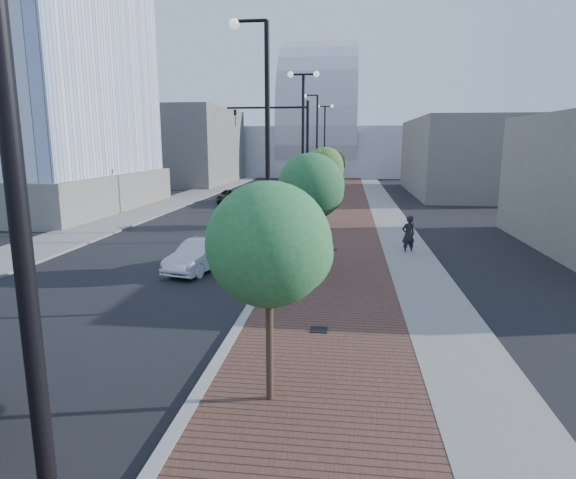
# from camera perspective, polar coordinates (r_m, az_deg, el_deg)

# --- Properties ---
(sidewalk) EXTENTS (7.00, 140.00, 0.12)m
(sidewalk) POSITION_cam_1_polar(r_m,az_deg,el_deg) (45.83, 7.44, 4.34)
(sidewalk) COLOR #4C2D23
(sidewalk) RESTS_ON ground
(concrete_strip) EXTENTS (2.40, 140.00, 0.13)m
(concrete_strip) POSITION_cam_1_polar(r_m,az_deg,el_deg) (45.93, 10.82, 4.25)
(concrete_strip) COLOR slate
(concrete_strip) RESTS_ON ground
(curb) EXTENTS (0.30, 140.00, 0.14)m
(curb) POSITION_cam_1_polar(r_m,az_deg,el_deg) (45.94, 3.06, 4.44)
(curb) COLOR gray
(curb) RESTS_ON ground
(west_sidewalk) EXTENTS (4.00, 140.00, 0.12)m
(west_sidewalk) POSITION_cam_1_polar(r_m,az_deg,el_deg) (48.60, -12.47, 4.56)
(west_sidewalk) COLOR slate
(west_sidewalk) RESTS_ON ground
(white_sedan) EXTENTS (2.34, 4.28, 1.34)m
(white_sedan) POSITION_cam_1_polar(r_m,az_deg,el_deg) (21.66, -10.21, -1.84)
(white_sedan) COLOR silver
(white_sedan) RESTS_ON ground
(dark_car_mid) EXTENTS (2.44, 4.45, 1.18)m
(dark_car_mid) POSITION_cam_1_polar(r_m,az_deg,el_deg) (45.94, -6.84, 5.03)
(dark_car_mid) COLOR black
(dark_car_mid) RESTS_ON ground
(dark_car_far) EXTENTS (2.14, 5.26, 1.53)m
(dark_car_far) POSITION_cam_1_polar(r_m,az_deg,el_deg) (54.71, 1.57, 6.28)
(dark_car_far) COLOR black
(dark_car_far) RESTS_ON ground
(pedestrian) EXTENTS (0.84, 0.71, 1.95)m
(pedestrian) POSITION_cam_1_polar(r_m,az_deg,el_deg) (25.14, 13.85, 0.53)
(pedestrian) COLOR black
(pedestrian) RESTS_ON ground
(streetlight_0) EXTENTS (1.72, 0.56, 9.28)m
(streetlight_0) POSITION_cam_1_polar(r_m,az_deg,el_deg) (4.40, -28.74, 0.79)
(streetlight_0) COLOR black
(streetlight_0) RESTS_ON ground
(streetlight_1) EXTENTS (1.44, 0.56, 9.21)m
(streetlight_1) POSITION_cam_1_polar(r_m,az_deg,el_deg) (15.78, -2.76, 7.00)
(streetlight_1) COLOR black
(streetlight_1) RESTS_ON ground
(streetlight_2) EXTENTS (1.72, 0.56, 9.28)m
(streetlight_2) POSITION_cam_1_polar(r_m,az_deg,el_deg) (27.63, 1.75, 9.82)
(streetlight_2) COLOR black
(streetlight_2) RESTS_ON ground
(streetlight_3) EXTENTS (1.44, 0.56, 9.21)m
(streetlight_3) POSITION_cam_1_polar(r_m,az_deg,el_deg) (39.61, 3.21, 9.55)
(streetlight_3) COLOR black
(streetlight_3) RESTS_ON ground
(streetlight_4) EXTENTS (1.72, 0.56, 9.28)m
(streetlight_4) POSITION_cam_1_polar(r_m,az_deg,el_deg) (51.57, 4.27, 10.46)
(streetlight_4) COLOR black
(streetlight_4) RESTS_ON ground
(traffic_mast) EXTENTS (5.09, 0.20, 8.00)m
(traffic_mast) POSITION_cam_1_polar(r_m,az_deg,el_deg) (30.71, 0.58, 10.27)
(traffic_mast) COLOR black
(traffic_mast) RESTS_ON ground
(tree_0) EXTENTS (2.58, 2.56, 4.78)m
(tree_0) POSITION_cam_1_polar(r_m,az_deg,el_deg) (9.86, -1.96, -0.60)
(tree_0) COLOR #382619
(tree_0) RESTS_ON ground
(tree_1) EXTENTS (2.81, 2.81, 5.10)m
(tree_1) POSITION_cam_1_polar(r_m,az_deg,el_deg) (20.67, 2.82, 6.17)
(tree_1) COLOR #382619
(tree_1) RESTS_ON ground
(tree_2) EXTENTS (2.47, 2.43, 5.22)m
(tree_2) POSITION_cam_1_polar(r_m,az_deg,el_deg) (32.60, 4.42, 8.56)
(tree_2) COLOR #382619
(tree_2) RESTS_ON ground
(tree_3) EXTENTS (2.43, 2.39, 4.95)m
(tree_3) POSITION_cam_1_polar(r_m,az_deg,el_deg) (44.59, 5.15, 8.94)
(tree_3) COLOR #382619
(tree_3) RESTS_ON ground
(tower_podium) EXTENTS (19.00, 19.00, 3.00)m
(tower_podium) POSITION_cam_1_polar(r_m,az_deg,el_deg) (46.48, -28.87, 4.92)
(tower_podium) COLOR slate
(tower_podium) RESTS_ON ground
(convention_center) EXTENTS (50.00, 30.00, 50.00)m
(convention_center) POSITION_cam_1_polar(r_m,az_deg,el_deg) (90.65, 3.86, 11.55)
(convention_center) COLOR #9EA1A8
(convention_center) RESTS_ON ground
(commercial_block_nw) EXTENTS (14.00, 20.00, 10.00)m
(commercial_block_nw) POSITION_cam_1_polar(r_m,az_deg,el_deg) (69.48, -12.65, 10.57)
(commercial_block_nw) COLOR #5E5B54
(commercial_block_nw) RESTS_ON ground
(commercial_block_ne) EXTENTS (12.00, 22.00, 8.00)m
(commercial_block_ne) POSITION_cam_1_polar(r_m,az_deg,el_deg) (56.99, 20.32, 9.05)
(commercial_block_ne) COLOR #626059
(commercial_block_ne) RESTS_ON ground
(utility_cover_1) EXTENTS (0.50, 0.50, 0.02)m
(utility_cover_1) POSITION_cam_1_polar(r_m,az_deg,el_deg) (14.56, 3.60, -10.46)
(utility_cover_1) COLOR black
(utility_cover_1) RESTS_ON sidewalk
(utility_cover_2) EXTENTS (0.50, 0.50, 0.02)m
(utility_cover_2) POSITION_cam_1_polar(r_m,az_deg,el_deg) (25.10, 5.14, -1.17)
(utility_cover_2) COLOR black
(utility_cover_2) RESTS_ON sidewalk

